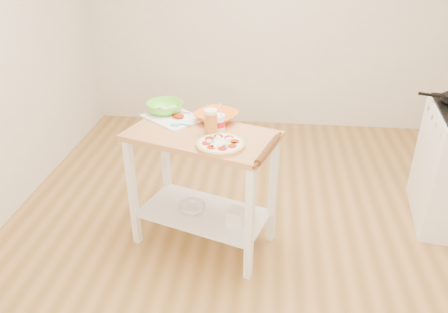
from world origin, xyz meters
name	(u,v)px	position (x,y,z in m)	size (l,w,h in m)	color
room_shell	(258,65)	(0.00, 0.00, 1.35)	(4.04, 4.54, 2.74)	#A6783D
prep_island	(202,167)	(-0.36, -0.09, 0.64)	(1.12, 0.84, 0.90)	tan
pizza	(221,144)	(-0.21, -0.27, 0.92)	(0.31, 0.31, 0.05)	#E6B462
cutting_board	(173,117)	(-0.60, 0.15, 0.91)	(0.50, 0.48, 0.04)	white
spatula	(181,125)	(-0.52, 0.00, 0.92)	(0.16, 0.05, 0.01)	#48B295
knife	(169,111)	(-0.65, 0.24, 0.92)	(0.27, 0.07, 0.01)	silver
orange_bowl	(216,117)	(-0.28, 0.12, 0.94)	(0.29, 0.29, 0.07)	orange
green_bowl	(165,108)	(-0.68, 0.24, 0.94)	(0.27, 0.27, 0.08)	#6AE037
beer_pint	(211,122)	(-0.29, -0.11, 0.99)	(0.09, 0.09, 0.18)	#BD7426
yogurt_tub	(218,123)	(-0.25, -0.04, 0.96)	(0.10, 0.10, 0.20)	white
rolling_pin	(268,150)	(0.09, -0.33, 0.92)	(0.04, 0.04, 0.39)	#583014
shelf_glass_bowl	(192,208)	(-0.44, -0.09, 0.29)	(0.20, 0.20, 0.06)	silver
shelf_bin	(237,217)	(-0.10, -0.21, 0.32)	(0.12, 0.12, 0.12)	white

